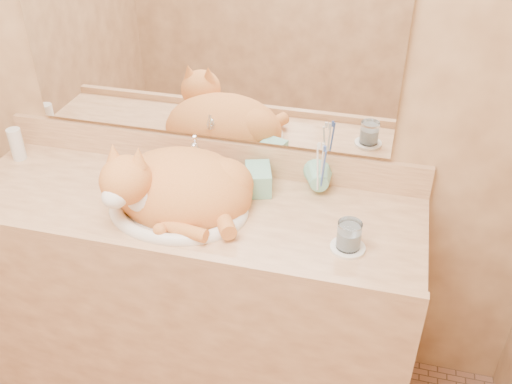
% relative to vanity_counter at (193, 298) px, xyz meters
% --- Properties ---
extents(wall_back, '(2.40, 0.02, 2.50)m').
position_rel_vanity_counter_xyz_m(wall_back, '(0.00, 0.28, 0.82)').
color(wall_back, '#976A44').
rests_on(wall_back, ground).
extents(vanity_counter, '(1.60, 0.55, 0.85)m').
position_rel_vanity_counter_xyz_m(vanity_counter, '(0.00, 0.00, 0.00)').
color(vanity_counter, '#A36F49').
rests_on(vanity_counter, floor).
extents(mirror, '(1.30, 0.02, 0.80)m').
position_rel_vanity_counter_xyz_m(mirror, '(0.00, 0.26, 0.97)').
color(mirror, white).
rests_on(mirror, wall_back).
extents(sink_basin, '(0.55, 0.50, 0.15)m').
position_rel_vanity_counter_xyz_m(sink_basin, '(-0.01, -0.02, 0.50)').
color(sink_basin, white).
rests_on(sink_basin, vanity_counter).
extents(faucet, '(0.06, 0.12, 0.17)m').
position_rel_vanity_counter_xyz_m(faucet, '(-0.01, 0.16, 0.51)').
color(faucet, white).
rests_on(faucet, vanity_counter).
extents(cat, '(0.48, 0.40, 0.26)m').
position_rel_vanity_counter_xyz_m(cat, '(-0.03, -0.00, 0.51)').
color(cat, orange).
rests_on(cat, sink_basin).
extents(soap_dispenser, '(0.11, 0.11, 0.19)m').
position_rel_vanity_counter_xyz_m(soap_dispenser, '(0.23, 0.10, 0.52)').
color(soap_dispenser, '#7EC9AF').
rests_on(soap_dispenser, vanity_counter).
extents(toothbrush_cup, '(0.13, 0.13, 0.10)m').
position_rel_vanity_counter_xyz_m(toothbrush_cup, '(0.43, 0.17, 0.47)').
color(toothbrush_cup, '#7EC9AF').
rests_on(toothbrush_cup, vanity_counter).
extents(toothbrushes, '(0.03, 0.03, 0.21)m').
position_rel_vanity_counter_xyz_m(toothbrushes, '(0.43, 0.17, 0.55)').
color(toothbrushes, white).
rests_on(toothbrushes, toothbrush_cup).
extents(saucer, '(0.11, 0.11, 0.01)m').
position_rel_vanity_counter_xyz_m(saucer, '(0.56, -0.08, 0.43)').
color(saucer, white).
rests_on(saucer, vanity_counter).
extents(water_glass, '(0.07, 0.07, 0.09)m').
position_rel_vanity_counter_xyz_m(water_glass, '(0.56, -0.08, 0.48)').
color(water_glass, silver).
rests_on(water_glass, saucer).
extents(lotion_bottle, '(0.05, 0.05, 0.12)m').
position_rel_vanity_counter_xyz_m(lotion_bottle, '(-0.73, 0.14, 0.49)').
color(lotion_bottle, white).
rests_on(lotion_bottle, vanity_counter).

